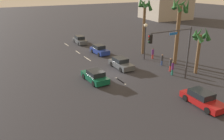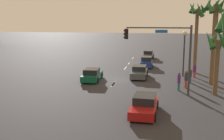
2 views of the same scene
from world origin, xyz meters
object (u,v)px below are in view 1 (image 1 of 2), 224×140
car_1 (99,50)px  car_3 (202,99)px  car_4 (80,40)px  pedestrian_3 (162,59)px  palm_tree_0 (200,40)px  pedestrian_2 (153,53)px  palm_tree_3 (145,13)px  car_0 (95,76)px  pedestrian_0 (170,64)px  palm_tree_1 (179,19)px  traffic_signal (176,46)px  streetlamp (145,34)px  car_2 (121,63)px  pedestrian_1 (173,68)px

car_1 → car_3: bearing=2.8°
car_4 → pedestrian_3: size_ratio=2.86×
car_4 → palm_tree_0: bearing=17.5°
pedestrian_2 → palm_tree_3: (-3.01, 0.32, 5.80)m
car_0 → pedestrian_0: size_ratio=2.36×
pedestrian_3 → palm_tree_1: (0.30, 2.23, 5.59)m
car_3 → palm_tree_0: bearing=135.8°
car_4 → traffic_signal: size_ratio=0.73×
car_1 → pedestrian_2: bearing=43.5°
streetlamp → palm_tree_1: (3.87, 2.73, 2.53)m
car_0 → pedestrian_3: size_ratio=2.65×
car_2 → pedestrian_3: pedestrian_3 is taller
pedestrian_0 → pedestrian_2: 5.80m
car_2 → traffic_signal: (7.09, 3.01, 3.74)m
pedestrian_1 → palm_tree_0: (1.01, 3.21, 3.47)m
traffic_signal → palm_tree_3: size_ratio=0.70×
pedestrian_0 → palm_tree_1: 6.56m
car_1 → palm_tree_0: palm_tree_0 is taller
pedestrian_2 → pedestrian_3: size_ratio=1.03×
car_4 → car_3: bearing=2.2°
traffic_signal → palm_tree_1: (-4.93, 4.96, 2.06)m
pedestrian_1 → palm_tree_3: (-9.86, 2.56, 5.70)m
car_1 → pedestrian_1: bearing=16.3°
pedestrian_0 → palm_tree_3: size_ratio=0.20×
car_0 → palm_tree_1: bearing=91.9°
pedestrian_0 → pedestrian_2: pedestrian_0 is taller
pedestrian_1 → car_1: bearing=-163.7°
car_0 → car_3: (10.26, 6.59, -0.01)m
car_2 → pedestrian_1: pedestrian_1 is taller
car_4 → streetlamp: streetlamp is taller
pedestrian_0 → pedestrian_1: (1.24, -0.78, 0.01)m
car_0 → car_4: 19.71m
pedestrian_3 → car_3: bearing=-21.5°
palm_tree_0 → pedestrian_2: bearing=-172.9°
streetlamp → car_3: bearing=-14.7°
car_2 → pedestrian_1: bearing=37.7°
pedestrian_3 → palm_tree_3: palm_tree_3 is taller
car_3 → palm_tree_1: size_ratio=0.49×
car_2 → palm_tree_1: (2.17, 7.97, 5.81)m
car_3 → pedestrian_0: 9.29m
traffic_signal → car_4: bearing=-173.4°
traffic_signal → palm_tree_3: palm_tree_3 is taller
car_1 → pedestrian_2: (6.47, 6.13, 0.21)m
streetlamp → pedestrian_2: (0.43, 1.31, -3.04)m
car_1 → car_4: car_1 is taller
car_2 → pedestrian_1: 7.06m
pedestrian_2 → palm_tree_1: size_ratio=0.18×
car_4 → pedestrian_0: pedestrian_0 is taller
car_2 → streetlamp: streetlamp is taller
palm_tree_0 → car_3: bearing=-44.2°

